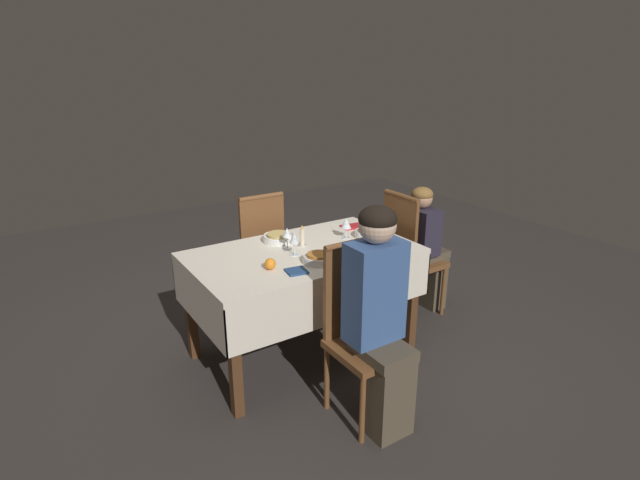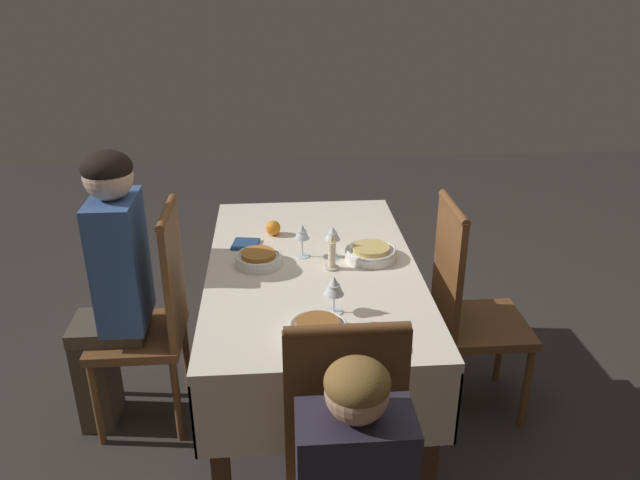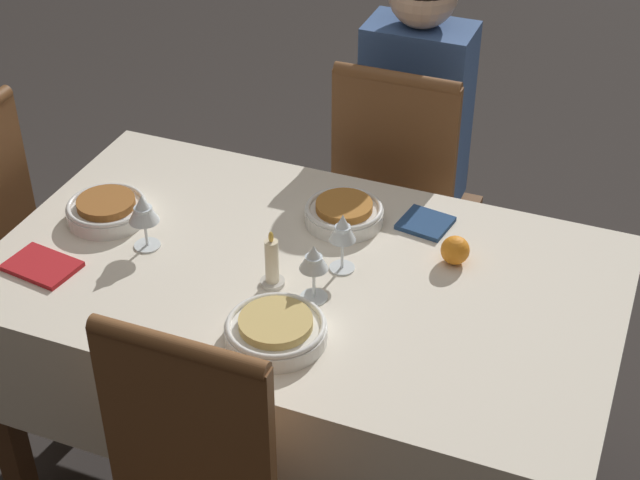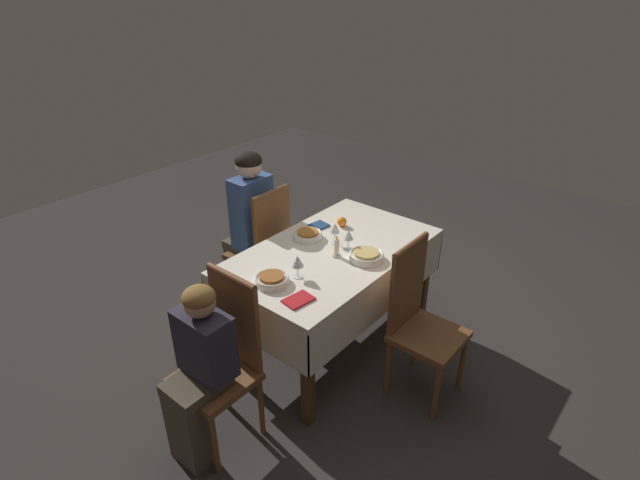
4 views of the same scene
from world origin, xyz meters
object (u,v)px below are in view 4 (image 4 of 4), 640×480
object	(u,v)px
bowl_south	(308,235)
bowl_east	(272,279)
chair_north	(419,317)
candle_centerpiece	(337,249)
chair_east	(224,356)
bowl_north	(366,256)
person_adult_denim	(248,220)
wine_glass_north	(348,236)
person_child_dark	(198,369)
wine_glass_east	(298,262)
dining_table	(331,263)
orange_fruit	(342,222)
napkin_spare_side	(319,225)
napkin_red_folded	(298,300)
chair_south	(264,246)
wine_glass_south	(335,229)

from	to	relation	value
bowl_south	bowl_east	size ratio (longest dim) A/B	0.97
chair_north	bowl_east	bearing A→B (deg)	127.80
bowl_east	candle_centerpiece	xyz separation A→B (m)	(-0.49, 0.09, 0.03)
bowl_east	candle_centerpiece	distance (m)	0.50
chair_east	bowl_north	bearing A→B (deg)	78.32
person_adult_denim	wine_glass_north	xyz separation A→B (m)	(-0.03, 0.91, 0.16)
bowl_north	wine_glass_north	distance (m)	0.18
chair_north	bowl_north	world-z (taller)	chair_north
person_child_dark	wine_glass_east	world-z (taller)	person_child_dark
person_adult_denim	wine_glass_east	distance (m)	0.98
dining_table	person_child_dark	size ratio (longest dim) A/B	1.41
wine_glass_east	orange_fruit	bearing A→B (deg)	-163.44
bowl_east	napkin_spare_side	distance (m)	0.79
bowl_south	napkin_red_folded	world-z (taller)	bowl_south
bowl_north	chair_east	bearing A→B (deg)	-11.68
napkin_red_folded	napkin_spare_side	bearing A→B (deg)	-147.36
chair_east	chair_north	size ratio (longest dim) A/B	1.00
bowl_south	napkin_red_folded	xyz separation A→B (m)	(0.58, 0.44, -0.02)
chair_east	chair_north	world-z (taller)	same
orange_fruit	napkin_red_folded	xyz separation A→B (m)	(0.88, 0.37, -0.03)
dining_table	napkin_spare_side	size ratio (longest dim) A/B	10.88
person_child_dark	napkin_spare_side	bearing A→B (deg)	103.28
wine_glass_east	person_child_dark	bearing A→B (deg)	-0.92
chair_south	bowl_north	xyz separation A→B (m)	(-0.01, 0.92, 0.25)
chair_south	bowl_east	distance (m)	0.90
wine_glass_south	orange_fruit	world-z (taller)	wine_glass_south
chair_north	person_adult_denim	world-z (taller)	person_adult_denim
chair_south	dining_table	bearing A→B (deg)	87.39
wine_glass_north	chair_north	bearing A→B (deg)	84.04
person_child_dark	wine_glass_south	world-z (taller)	person_child_dark
chair_east	napkin_spare_side	distance (m)	1.24
wine_glass_north	candle_centerpiece	bearing A→B (deg)	-6.66
wine_glass_north	candle_centerpiece	world-z (taller)	candle_centerpiece
bowl_south	candle_centerpiece	bearing A→B (deg)	78.00
person_adult_denim	wine_glass_east	bearing A→B (deg)	64.66
chair_south	candle_centerpiece	bearing A→B (deg)	84.23
chair_east	wine_glass_south	bearing A→B (deg)	94.12
chair_south	wine_glass_south	xyz separation A→B (m)	(-0.05, 0.63, 0.33)
chair_east	person_adult_denim	bearing A→B (deg)	130.73
chair_east	wine_glass_east	world-z (taller)	chair_east
chair_east	wine_glass_east	xyz separation A→B (m)	(-0.59, 0.01, 0.32)
chair_east	person_adult_denim	xyz separation A→B (m)	(-1.00, -0.86, 0.17)
wine_glass_south	napkin_red_folded	distance (m)	0.70
person_adult_denim	candle_centerpiece	distance (m)	0.91
candle_centerpiece	bowl_east	bearing A→B (deg)	-10.65
chair_north	candle_centerpiece	distance (m)	0.66
person_child_dark	bowl_east	distance (m)	0.64
bowl_south	wine_glass_south	xyz separation A→B (m)	(-0.06, 0.18, 0.08)
dining_table	candle_centerpiece	bearing A→B (deg)	59.37
chair_north	bowl_east	world-z (taller)	chair_north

